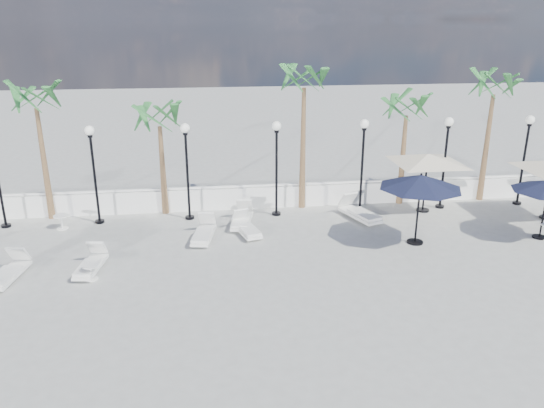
{
  "coord_description": "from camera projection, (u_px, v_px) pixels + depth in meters",
  "views": [
    {
      "loc": [
        -2.75,
        -13.6,
        7.55
      ],
      "look_at": [
        -0.55,
        3.58,
        1.5
      ],
      "focal_mm": 35.0,
      "sensor_mm": 36.0,
      "label": 1
    }
  ],
  "objects": [
    {
      "name": "ground",
      "position": [
        306.0,
        291.0,
        15.56
      ],
      "size": [
        100.0,
        100.0,
        0.0
      ],
      "primitive_type": "plane",
      "color": "gray",
      "rests_on": "ground"
    },
    {
      "name": "balustrade",
      "position": [
        273.0,
        196.0,
        22.42
      ],
      "size": [
        26.0,
        0.3,
        1.01
      ],
      "color": "white",
      "rests_on": "ground"
    },
    {
      "name": "lamppost_1",
      "position": [
        93.0,
        161.0,
        19.98
      ],
      "size": [
        0.36,
        0.36,
        3.84
      ],
      "color": "black",
      "rests_on": "ground"
    },
    {
      "name": "lamppost_2",
      "position": [
        187.0,
        158.0,
        20.4
      ],
      "size": [
        0.36,
        0.36,
        3.84
      ],
      "color": "black",
      "rests_on": "ground"
    },
    {
      "name": "lamppost_3",
      "position": [
        277.0,
        155.0,
        20.82
      ],
      "size": [
        0.36,
        0.36,
        3.84
      ],
      "color": "black",
      "rests_on": "ground"
    },
    {
      "name": "lamppost_4",
      "position": [
        363.0,
        153.0,
        21.24
      ],
      "size": [
        0.36,
        0.36,
        3.84
      ],
      "color": "black",
      "rests_on": "ground"
    },
    {
      "name": "lamppost_5",
      "position": [
        446.0,
        150.0,
        21.66
      ],
      "size": [
        0.36,
        0.36,
        3.84
      ],
      "color": "black",
      "rests_on": "ground"
    },
    {
      "name": "lamppost_6",
      "position": [
        526.0,
        148.0,
        22.08
      ],
      "size": [
        0.36,
        0.36,
        3.84
      ],
      "color": "black",
      "rests_on": "ground"
    },
    {
      "name": "palm_0",
      "position": [
        36.0,
        105.0,
        19.82
      ],
      "size": [
        2.6,
        2.6,
        5.5
      ],
      "color": "brown",
      "rests_on": "ground"
    },
    {
      "name": "palm_1",
      "position": [
        159.0,
        122.0,
        20.61
      ],
      "size": [
        2.6,
        2.6,
        4.7
      ],
      "color": "brown",
      "rests_on": "ground"
    },
    {
      "name": "palm_2",
      "position": [
        304.0,
        85.0,
        20.85
      ],
      "size": [
        2.6,
        2.6,
        6.1
      ],
      "color": "brown",
      "rests_on": "ground"
    },
    {
      "name": "palm_3",
      "position": [
        407.0,
        112.0,
        21.75
      ],
      "size": [
        2.6,
        2.6,
        4.9
      ],
      "color": "brown",
      "rests_on": "ground"
    },
    {
      "name": "palm_4",
      "position": [
        494.0,
        91.0,
        21.94
      ],
      "size": [
        2.6,
        2.6,
        5.7
      ],
      "color": "brown",
      "rests_on": "ground"
    },
    {
      "name": "lounger_0",
      "position": [
        8.0,
        272.0,
        16.18
      ],
      "size": [
        0.91,
        2.0,
        0.72
      ],
      "rotation": [
        0.0,
        0.0,
        -0.15
      ],
      "color": "white",
      "rests_on": "ground"
    },
    {
      "name": "lounger_2",
      "position": [
        242.0,
        219.0,
        20.51
      ],
      "size": [
        1.04,
        2.07,
        0.74
      ],
      "rotation": [
        0.0,
        0.0,
        -0.21
      ],
      "color": "white",
      "rests_on": "ground"
    },
    {
      "name": "lounger_3",
      "position": [
        91.0,
        264.0,
        16.75
      ],
      "size": [
        0.85,
        1.88,
        0.68
      ],
      "rotation": [
        0.0,
        0.0,
        -0.15
      ],
      "color": "white",
      "rests_on": "ground"
    },
    {
      "name": "lounger_4",
      "position": [
        204.0,
        233.0,
        19.17
      ],
      "size": [
        0.97,
        2.03,
        0.73
      ],
      "rotation": [
        0.0,
        0.0,
        -0.18
      ],
      "color": "white",
      "rests_on": "ground"
    },
    {
      "name": "lounger_5",
      "position": [
        246.0,
        228.0,
        19.67
      ],
      "size": [
        1.07,
        1.93,
        0.69
      ],
      "rotation": [
        0.0,
        0.0,
        0.28
      ],
      "color": "white",
      "rests_on": "ground"
    },
    {
      "name": "lounger_6",
      "position": [
        360.0,
        212.0,
        21.11
      ],
      "size": [
        1.38,
        2.25,
        0.81
      ],
      "rotation": [
        0.0,
        0.0,
        0.35
      ],
      "color": "white",
      "rests_on": "ground"
    },
    {
      "name": "side_table_0",
      "position": [
        62.0,
        221.0,
        20.09
      ],
      "size": [
        0.56,
        0.56,
        0.54
      ],
      "color": "white",
      "rests_on": "ground"
    },
    {
      "name": "side_table_1",
      "position": [
        91.0,
        271.0,
        16.18
      ],
      "size": [
        0.49,
        0.49,
        0.48
      ],
      "color": "white",
      "rests_on": "ground"
    },
    {
      "name": "parasol_navy_mid",
      "position": [
        421.0,
        182.0,
        18.18
      ],
      "size": [
        2.88,
        2.88,
        2.58
      ],
      "color": "black",
      "rests_on": "ground"
    },
    {
      "name": "parasol_cream_sq_a",
      "position": [
        428.0,
        154.0,
        21.3
      ],
      "size": [
        5.32,
        5.32,
        2.61
      ],
      "color": "black",
      "rests_on": "ground"
    }
  ]
}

